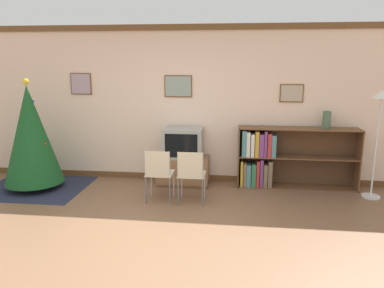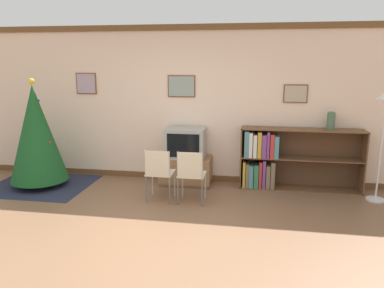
{
  "view_description": "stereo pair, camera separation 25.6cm",
  "coord_description": "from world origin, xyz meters",
  "px_view_note": "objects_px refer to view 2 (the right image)",
  "views": [
    {
      "loc": [
        0.94,
        -3.89,
        2.11
      ],
      "look_at": [
        0.31,
        1.39,
        0.92
      ],
      "focal_mm": 35.0,
      "sensor_mm": 36.0,
      "label": 1
    },
    {
      "loc": [
        1.2,
        -3.85,
        2.11
      ],
      "look_at": [
        0.31,
        1.39,
        0.92
      ],
      "focal_mm": 35.0,
      "sensor_mm": 36.0,
      "label": 2
    }
  ],
  "objects_px": {
    "christmas_tree": "(36,134)",
    "bookshelf": "(278,159)",
    "folding_chair_left": "(159,172)",
    "folding_chair_right": "(191,173)",
    "tv_console": "(186,170)",
    "vase": "(331,121)",
    "television": "(186,143)"
  },
  "relations": [
    {
      "from": "christmas_tree",
      "to": "bookshelf",
      "type": "bearing_deg",
      "value": 7.93
    },
    {
      "from": "folding_chair_left",
      "to": "folding_chair_right",
      "type": "xyz_separation_m",
      "value": [
        0.49,
        0.0,
        0.0
      ]
    },
    {
      "from": "tv_console",
      "to": "folding_chair_left",
      "type": "height_order",
      "value": "folding_chair_left"
    },
    {
      "from": "folding_chair_right",
      "to": "vase",
      "type": "bearing_deg",
      "value": 25.12
    },
    {
      "from": "christmas_tree",
      "to": "bookshelf",
      "type": "relative_size",
      "value": 0.92
    },
    {
      "from": "vase",
      "to": "folding_chair_left",
      "type": "bearing_deg",
      "value": -159.14
    },
    {
      "from": "christmas_tree",
      "to": "television",
      "type": "xyz_separation_m",
      "value": [
        2.45,
        0.49,
        -0.17
      ]
    },
    {
      "from": "folding_chair_right",
      "to": "television",
      "type": "bearing_deg",
      "value": 105.37
    },
    {
      "from": "christmas_tree",
      "to": "folding_chair_left",
      "type": "height_order",
      "value": "christmas_tree"
    },
    {
      "from": "television",
      "to": "folding_chair_left",
      "type": "height_order",
      "value": "television"
    },
    {
      "from": "christmas_tree",
      "to": "folding_chair_left",
      "type": "bearing_deg",
      "value": -10.19
    },
    {
      "from": "bookshelf",
      "to": "television",
      "type": "bearing_deg",
      "value": -177.43
    },
    {
      "from": "folding_chair_right",
      "to": "vase",
      "type": "height_order",
      "value": "vase"
    },
    {
      "from": "bookshelf",
      "to": "folding_chair_right",
      "type": "bearing_deg",
      "value": -143.92
    },
    {
      "from": "television",
      "to": "vase",
      "type": "height_order",
      "value": "vase"
    },
    {
      "from": "television",
      "to": "folding_chair_left",
      "type": "relative_size",
      "value": 0.8
    },
    {
      "from": "christmas_tree",
      "to": "bookshelf",
      "type": "distance_m",
      "value": 4.07
    },
    {
      "from": "tv_console",
      "to": "television",
      "type": "height_order",
      "value": "television"
    },
    {
      "from": "folding_chair_left",
      "to": "folding_chair_right",
      "type": "distance_m",
      "value": 0.49
    },
    {
      "from": "tv_console",
      "to": "folding_chair_right",
      "type": "relative_size",
      "value": 1.07
    },
    {
      "from": "folding_chair_right",
      "to": "vase",
      "type": "xyz_separation_m",
      "value": [
        2.11,
        0.99,
        0.69
      ]
    },
    {
      "from": "television",
      "to": "folding_chair_right",
      "type": "relative_size",
      "value": 0.8
    },
    {
      "from": "tv_console",
      "to": "bookshelf",
      "type": "distance_m",
      "value": 1.58
    },
    {
      "from": "folding_chair_left",
      "to": "folding_chair_right",
      "type": "relative_size",
      "value": 1.0
    },
    {
      "from": "vase",
      "to": "tv_console",
      "type": "bearing_deg",
      "value": -177.53
    },
    {
      "from": "christmas_tree",
      "to": "folding_chair_left",
      "type": "xyz_separation_m",
      "value": [
        2.21,
        -0.4,
        -0.44
      ]
    },
    {
      "from": "christmas_tree",
      "to": "folding_chair_right",
      "type": "distance_m",
      "value": 2.76
    },
    {
      "from": "christmas_tree",
      "to": "television",
      "type": "distance_m",
      "value": 2.51
    },
    {
      "from": "christmas_tree",
      "to": "vase",
      "type": "height_order",
      "value": "christmas_tree"
    },
    {
      "from": "television",
      "to": "vase",
      "type": "xyz_separation_m",
      "value": [
        2.36,
        0.1,
        0.43
      ]
    },
    {
      "from": "folding_chair_left",
      "to": "vase",
      "type": "relative_size",
      "value": 2.89
    },
    {
      "from": "christmas_tree",
      "to": "tv_console",
      "type": "xyz_separation_m",
      "value": [
        2.45,
        0.49,
        -0.67
      ]
    }
  ]
}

